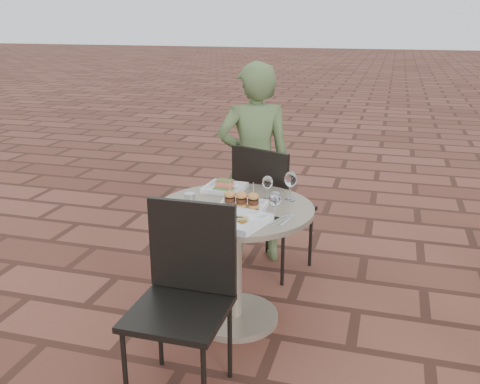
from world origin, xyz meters
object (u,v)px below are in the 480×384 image
(plate_sliders, at_px, (241,204))
(plate_tuna, at_px, (237,220))
(cafe_table, at_px, (235,246))
(plate_salmon, at_px, (225,187))
(chair_far, at_px, (268,200))
(chair_near, at_px, (185,284))
(diner, at_px, (254,165))

(plate_sliders, height_order, plate_tuna, plate_sliders)
(plate_tuna, bearing_deg, plate_sliders, 98.40)
(cafe_table, distance_m, plate_salmon, 0.41)
(chair_far, bearing_deg, cafe_table, 107.29)
(cafe_table, relative_size, plate_salmon, 3.58)
(cafe_table, xyz_separation_m, plate_tuna, (0.08, -0.24, 0.26))
(chair_near, xyz_separation_m, plate_tuna, (0.14, 0.38, 0.20))
(chair_near, distance_m, plate_sliders, 0.63)
(cafe_table, distance_m, chair_near, 0.63)
(diner, distance_m, plate_sliders, 0.95)
(chair_near, relative_size, plate_tuna, 2.62)
(chair_near, bearing_deg, plate_salmon, 95.68)
(cafe_table, relative_size, chair_far, 0.97)
(plate_sliders, bearing_deg, plate_tuna, -81.60)
(plate_salmon, bearing_deg, cafe_table, -61.85)
(chair_near, height_order, plate_tuna, chair_near)
(cafe_table, relative_size, diner, 0.61)
(chair_far, height_order, plate_sliders, chair_far)
(cafe_table, distance_m, diner, 0.93)
(chair_far, distance_m, diner, 0.32)
(plate_salmon, bearing_deg, diner, 86.94)
(chair_near, relative_size, diner, 0.63)
(cafe_table, bearing_deg, chair_far, 86.60)
(cafe_table, bearing_deg, plate_salmon, 118.15)
(diner, bearing_deg, plate_sliders, 77.53)
(cafe_table, bearing_deg, diner, 97.48)
(plate_tuna, bearing_deg, chair_near, -110.48)
(cafe_table, xyz_separation_m, plate_sliders, (0.05, -0.05, 0.28))
(cafe_table, distance_m, plate_tuna, 0.37)
(cafe_table, distance_m, plate_sliders, 0.29)
(chair_far, height_order, diner, diner)
(diner, height_order, plate_sliders, diner)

